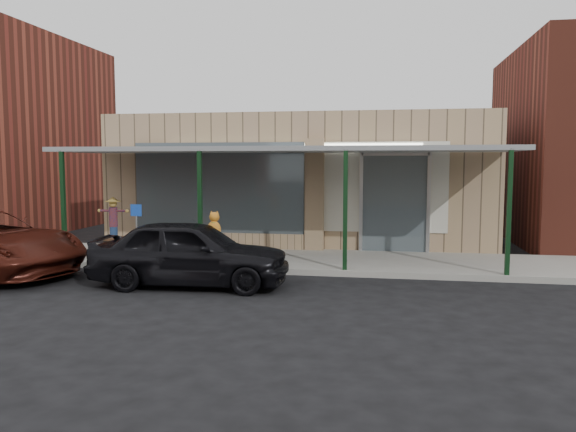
% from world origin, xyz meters
% --- Properties ---
extents(ground, '(120.00, 120.00, 0.00)m').
position_xyz_m(ground, '(0.00, 0.00, 0.00)').
color(ground, black).
rests_on(ground, ground).
extents(sidewalk, '(40.00, 3.20, 0.15)m').
position_xyz_m(sidewalk, '(0.00, 3.60, 0.07)').
color(sidewalk, gray).
rests_on(sidewalk, ground).
extents(storefront, '(12.00, 6.25, 4.20)m').
position_xyz_m(storefront, '(-0.00, 8.16, 2.09)').
color(storefront, '#96795C').
rests_on(storefront, ground).
extents(awning, '(12.00, 3.00, 3.04)m').
position_xyz_m(awning, '(0.00, 3.56, 3.01)').
color(awning, gray).
rests_on(awning, ground).
extents(block_buildings_near, '(61.00, 8.00, 8.00)m').
position_xyz_m(block_buildings_near, '(2.01, 9.20, 3.77)').
color(block_buildings_near, maroon).
rests_on(block_buildings_near, ground).
extents(barrel_scarecrow, '(0.91, 0.80, 1.58)m').
position_xyz_m(barrel_scarecrow, '(-5.00, 3.87, 0.68)').
color(barrel_scarecrow, '#4F301F').
rests_on(barrel_scarecrow, sidewalk).
extents(barrel_pumpkin, '(0.76, 0.76, 0.72)m').
position_xyz_m(barrel_pumpkin, '(-3.46, 2.83, 0.41)').
color(barrel_pumpkin, '#4F301F').
rests_on(barrel_pumpkin, sidewalk).
extents(handicap_sign, '(0.31, 0.04, 1.47)m').
position_xyz_m(handicap_sign, '(-3.65, 2.48, 1.10)').
color(handicap_sign, gray).
rests_on(handicap_sign, sidewalk).
extents(parked_sedan, '(4.41, 2.03, 1.59)m').
position_xyz_m(parked_sedan, '(-1.47, 0.49, 0.74)').
color(parked_sedan, black).
rests_on(parked_sedan, ground).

